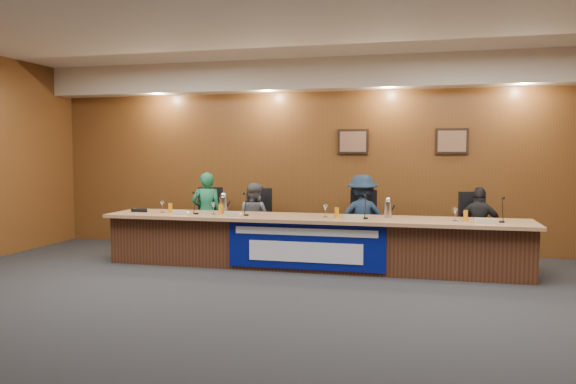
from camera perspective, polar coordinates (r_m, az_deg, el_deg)
name	(u,v)px	position (r m, az deg, el deg)	size (l,w,h in m)	color
floor	(265,314)	(5.96, -2.33, -12.23)	(10.00, 10.00, 0.00)	black
wall_back	(330,156)	(9.63, 4.27, 3.62)	(10.00, 0.04, 3.20)	#5D3517
soffit	(328,75)	(9.47, 4.06, 11.81)	(10.00, 0.50, 0.50)	beige
dais_body	(311,244)	(8.17, 2.36, -5.26)	(6.00, 0.80, 0.70)	#452516
dais_top	(310,218)	(8.06, 2.30, -2.69)	(6.10, 0.95, 0.05)	#A3754F
banner	(305,246)	(7.76, 1.75, -5.53)	(2.20, 0.02, 0.65)	#040D69
banner_text_upper	(305,232)	(7.72, 1.73, -4.08)	(2.00, 0.01, 0.10)	silver
banner_text_lower	(305,252)	(7.76, 1.73, -6.13)	(1.60, 0.01, 0.28)	silver
wall_photo_left	(353,142)	(9.54, 6.63, 5.10)	(0.52, 0.04, 0.42)	black
wall_photo_right	(452,141)	(9.48, 16.31, 4.98)	(0.52, 0.04, 0.42)	black
panelist_a	(207,213)	(9.37, -8.27, -2.11)	(0.49, 0.32, 1.34)	#17623F
panelist_b	(254,219)	(9.10, -3.44, -2.77)	(0.57, 0.45, 1.18)	#54565A
panelist_c	(362,218)	(8.74, 7.54, -2.60)	(0.86, 0.49, 1.33)	#14253C
panelist_d	(479,226)	(8.74, 18.87, -3.32)	(0.68, 0.28, 1.17)	black
office_chair_a	(209,224)	(9.49, -8.03, -3.20)	(0.48, 0.48, 0.08)	black
office_chair_b	(256,225)	(9.21, -3.25, -3.38)	(0.48, 0.48, 0.08)	black
office_chair_c	(363,229)	(8.86, 7.59, -3.70)	(0.48, 0.48, 0.08)	black
office_chair_d	(479,232)	(8.85, 18.80, -3.90)	(0.48, 0.48, 0.08)	black
nameplate_a	(180,212)	(8.40, -10.93, -2.00)	(0.24, 0.06, 0.09)	white
microphone_a	(196,214)	(8.47, -9.29, -2.18)	(0.07, 0.07, 0.02)	black
juice_glass_a	(170,208)	(8.69, -11.86, -1.62)	(0.06, 0.06, 0.15)	orange
water_glass_a	(162,207)	(8.78, -12.64, -1.47)	(0.08, 0.08, 0.18)	silver
nameplate_b	(232,213)	(8.09, -5.71, -2.18)	(0.24, 0.06, 0.09)	white
microphone_b	(246,215)	(8.19, -4.25, -2.34)	(0.07, 0.07, 0.02)	black
juice_glass_b	(221,209)	(8.41, -6.86, -1.75)	(0.06, 0.06, 0.15)	orange
water_glass_b	(213,208)	(8.40, -7.58, -1.66)	(0.08, 0.08, 0.18)	silver
nameplate_c	(354,217)	(7.69, 6.73, -2.52)	(0.24, 0.06, 0.09)	white
microphone_c	(365,218)	(7.86, 7.87, -2.64)	(0.07, 0.07, 0.02)	black
juice_glass_c	(337,213)	(7.91, 4.98, -2.11)	(0.06, 0.06, 0.15)	orange
water_glass_c	(325,211)	(7.97, 3.81, -1.95)	(0.08, 0.08, 0.18)	silver
nameplate_d	(485,220)	(7.68, 19.39, -2.73)	(0.24, 0.06, 0.09)	white
microphone_d	(502,222)	(7.89, 20.90, -2.85)	(0.07, 0.07, 0.02)	black
juice_glass_d	(466,216)	(7.87, 17.60, -2.31)	(0.06, 0.06, 0.15)	orange
water_glass_d	(455,215)	(7.83, 16.61, -2.21)	(0.08, 0.08, 0.18)	silver
carafe_left	(224,205)	(8.52, -6.56, -1.34)	(0.13, 0.13, 0.25)	silver
carafe_right	(388,210)	(8.01, 10.12, -1.77)	(0.11, 0.11, 0.24)	silver
speakerphone	(142,210)	(9.00, -14.65, -1.79)	(0.32, 0.32, 0.05)	black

